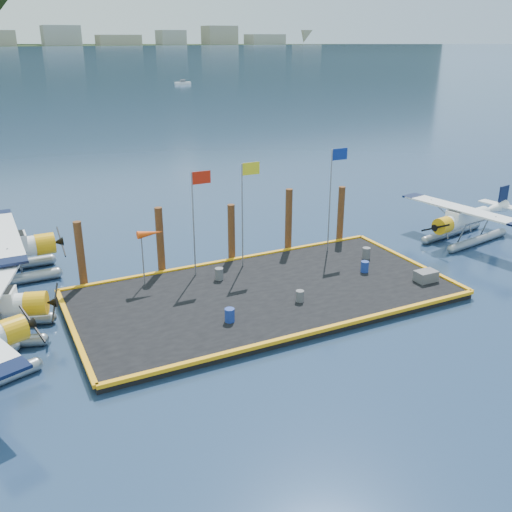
{
  "coord_description": "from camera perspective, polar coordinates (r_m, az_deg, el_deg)",
  "views": [
    {
      "loc": [
        -12.79,
        -24.8,
        13.25
      ],
      "look_at": [
        0.49,
        2.0,
        1.67
      ],
      "focal_mm": 40.0,
      "sensor_mm": 36.0,
      "label": 1
    }
  ],
  "objects": [
    {
      "name": "ground",
      "position": [
        30.89,
        0.84,
        -4.24
      ],
      "size": [
        4000.0,
        4000.0,
        0.0
      ],
      "primitive_type": "plane",
      "color": "#182E4A",
      "rests_on": "ground"
    },
    {
      "name": "dock",
      "position": [
        30.8,
        0.84,
        -3.91
      ],
      "size": [
        20.0,
        10.0,
        0.4
      ],
      "primitive_type": "cube",
      "color": "black",
      "rests_on": "ground"
    },
    {
      "name": "dock_bumpers",
      "position": [
        30.68,
        0.84,
        -3.42
      ],
      "size": [
        20.25,
        10.25,
        0.18
      ],
      "primitive_type": null,
      "color": "orange",
      "rests_on": "dock"
    },
    {
      "name": "far_backdrop",
      "position": [
        1780.35,
        -19.41,
        19.93
      ],
      "size": [
        3050.0,
        2050.0,
        810.0
      ],
      "color": "black",
      "rests_on": "ground"
    },
    {
      "name": "seaplane_d",
      "position": [
        41.46,
        20.02,
        3.25
      ],
      "size": [
        8.35,
        9.13,
        3.23
      ],
      "rotation": [
        0.0,
        0.0,
        1.75
      ],
      "color": "gray",
      "rests_on": "ground"
    },
    {
      "name": "drum_1",
      "position": [
        29.58,
        4.4,
        -4.01
      ],
      "size": [
        0.42,
        0.42,
        0.6
      ],
      "primitive_type": "cylinder",
      "color": "#535357",
      "rests_on": "dock"
    },
    {
      "name": "drum_2",
      "position": [
        33.7,
        10.82,
        -1.06
      ],
      "size": [
        0.46,
        0.46,
        0.65
      ],
      "primitive_type": "cylinder",
      "color": "navy",
      "rests_on": "dock"
    },
    {
      "name": "drum_3",
      "position": [
        27.51,
        -2.65,
        -5.92
      ],
      "size": [
        0.48,
        0.48,
        0.67
      ],
      "primitive_type": "cylinder",
      "color": "navy",
      "rests_on": "dock"
    },
    {
      "name": "drum_4",
      "position": [
        35.76,
        10.97,
        0.29
      ],
      "size": [
        0.49,
        0.49,
        0.69
      ],
      "primitive_type": "cylinder",
      "color": "#535357",
      "rests_on": "dock"
    },
    {
      "name": "drum_5",
      "position": [
        32.15,
        -3.71,
        -1.79
      ],
      "size": [
        0.48,
        0.48,
        0.67
      ],
      "primitive_type": "cylinder",
      "color": "#535357",
      "rests_on": "dock"
    },
    {
      "name": "crate",
      "position": [
        33.28,
        16.63,
        -1.93
      ],
      "size": [
        1.2,
        0.8,
        0.6
      ],
      "primitive_type": "cube",
      "color": "#535357",
      "rests_on": "dock"
    },
    {
      "name": "flagpole_red",
      "position": [
        31.72,
        -5.98,
        4.84
      ],
      "size": [
        1.14,
        0.08,
        6.0
      ],
      "color": "gray",
      "rests_on": "dock"
    },
    {
      "name": "flagpole_yellow",
      "position": [
        32.81,
        -1.07,
        5.71
      ],
      "size": [
        1.14,
        0.08,
        6.2
      ],
      "color": "gray",
      "rests_on": "dock"
    },
    {
      "name": "flagpole_blue",
      "position": [
        35.65,
        7.73,
        7.07
      ],
      "size": [
        1.14,
        0.08,
        6.5
      ],
      "color": "gray",
      "rests_on": "dock"
    },
    {
      "name": "windsock",
      "position": [
        31.28,
        -10.58,
        2.1
      ],
      "size": [
        1.4,
        0.44,
        3.12
      ],
      "color": "gray",
      "rests_on": "dock"
    },
    {
      "name": "piling_0",
      "position": [
        32.51,
        -17.11,
        -0.07
      ],
      "size": [
        0.44,
        0.44,
        4.0
      ],
      "primitive_type": "cylinder",
      "color": "#4D2B16",
      "rests_on": "ground"
    },
    {
      "name": "piling_1",
      "position": [
        33.37,
        -9.55,
        1.33
      ],
      "size": [
        0.44,
        0.44,
        4.2
      ],
      "primitive_type": "cylinder",
      "color": "#4D2B16",
      "rests_on": "ground"
    },
    {
      "name": "piling_2",
      "position": [
        34.89,
        -2.47,
        2.15
      ],
      "size": [
        0.44,
        0.44,
        3.8
      ],
      "primitive_type": "cylinder",
      "color": "#4D2B16",
      "rests_on": "ground"
    },
    {
      "name": "piling_3",
      "position": [
        36.52,
        3.28,
        3.43
      ],
      "size": [
        0.44,
        0.44,
        4.3
      ],
      "primitive_type": "cylinder",
      "color": "#4D2B16",
      "rests_on": "ground"
    },
    {
      "name": "piling_4",
      "position": [
        38.62,
        8.46,
        3.99
      ],
      "size": [
        0.44,
        0.44,
        4.0
      ],
      "primitive_type": "cylinder",
      "color": "#4D2B16",
      "rests_on": "ground"
    }
  ]
}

